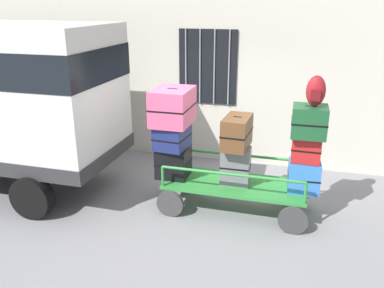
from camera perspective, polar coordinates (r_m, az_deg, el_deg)
name	(u,v)px	position (r m, az deg, el deg)	size (l,w,h in m)	color
ground_plane	(202,208)	(6.85, 1.42, -8.99)	(40.00, 40.00, 0.00)	gray
building_wall	(233,42)	(8.38, 5.76, 14.18)	(12.00, 0.38, 5.00)	beige
luggage_cart	(235,189)	(6.64, 6.09, -6.28)	(2.35, 1.01, 0.49)	#2D8438
cart_railing	(236,166)	(6.48, 6.21, -3.16)	(2.23, 0.88, 0.35)	#2D8438
suitcase_left_bottom	(174,161)	(6.74, -2.62, -2.46)	(0.53, 0.53, 0.52)	black
suitcase_left_middle	(172,136)	(6.54, -2.82, 1.07)	(0.53, 0.61, 0.39)	navy
suitcase_left_top	(173,106)	(6.45, -2.75, 5.32)	(0.59, 0.78, 0.58)	#CC4C72
suitcase_midleft_bottom	(236,166)	(6.44, 6.17, -3.10)	(0.47, 0.31, 0.63)	slate
suitcase_midleft_middle	(237,132)	(6.25, 6.37, 1.67)	(0.42, 0.70, 0.49)	brown
suitcase_center_bottom	(304,176)	(6.45, 15.51, -4.39)	(0.51, 0.45, 0.49)	#3372C6
suitcase_center_middle	(306,149)	(6.28, 15.87, -0.67)	(0.44, 0.29, 0.42)	#B21E1E
suitcase_center_top	(309,121)	(6.12, 16.25, 3.10)	(0.52, 0.49, 0.46)	#194C28
backpack	(316,91)	(5.99, 17.10, 7.15)	(0.27, 0.22, 0.44)	maroon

